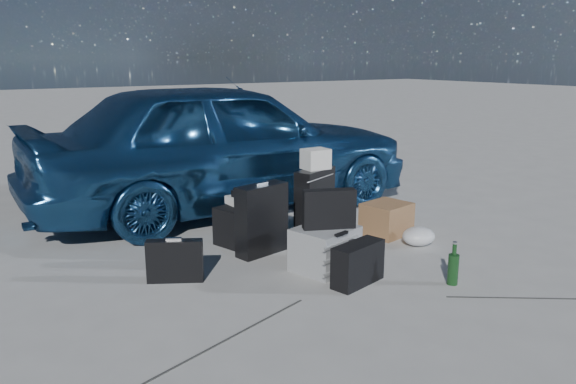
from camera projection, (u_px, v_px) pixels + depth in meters
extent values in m
plane|color=#A3A39F|center=(353.00, 271.00, 4.47)|extent=(60.00, 60.00, 0.00)
imported|color=#265C94|center=(223.00, 144.00, 6.19)|extent=(4.31, 1.80, 1.46)
cube|color=gray|center=(325.00, 248.00, 4.48)|extent=(0.56, 0.50, 0.35)
cube|color=black|center=(329.00, 209.00, 4.40)|extent=(0.42, 0.26, 0.31)
cube|color=black|center=(175.00, 261.00, 4.23)|extent=(0.41, 0.29, 0.33)
cube|color=black|center=(262.00, 219.00, 4.81)|extent=(0.50, 0.26, 0.61)
cube|color=black|center=(315.00, 199.00, 5.56)|extent=(0.53, 0.36, 0.60)
cube|color=silver|center=(316.00, 159.00, 5.48)|extent=(0.25, 0.20, 0.20)
cube|color=black|center=(251.00, 221.00, 5.23)|extent=(0.75, 0.47, 0.35)
cube|color=silver|center=(253.00, 200.00, 5.17)|extent=(0.43, 0.33, 0.07)
cube|color=black|center=(251.00, 193.00, 5.14)|extent=(0.33, 0.26, 0.06)
cube|color=#8F5E3E|center=(386.00, 219.00, 5.37)|extent=(0.47, 0.43, 0.31)
ellipsoid|color=silver|center=(419.00, 236.00, 5.07)|extent=(0.33, 0.29, 0.17)
cube|color=black|center=(358.00, 264.00, 4.19)|extent=(0.48, 0.27, 0.32)
cylinder|color=#113414|center=(453.00, 264.00, 4.18)|extent=(0.08, 0.08, 0.32)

